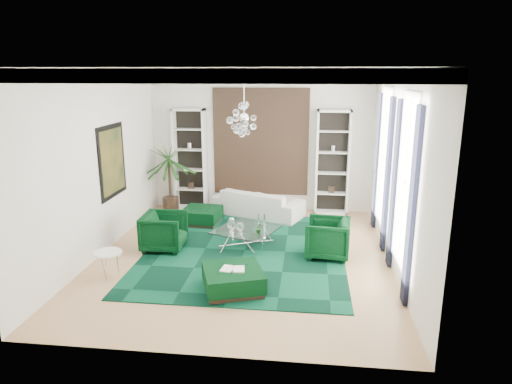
# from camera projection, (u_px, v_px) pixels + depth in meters

# --- Properties ---
(floor) EXTENTS (6.00, 7.00, 0.02)m
(floor) POSITION_uv_depth(u_px,v_px,m) (243.00, 257.00, 9.57)
(floor) COLOR tan
(floor) RESTS_ON ground
(ceiling) EXTENTS (6.00, 7.00, 0.02)m
(ceiling) POSITION_uv_depth(u_px,v_px,m) (242.00, 68.00, 8.60)
(ceiling) COLOR white
(ceiling) RESTS_ON ground
(wall_back) EXTENTS (6.00, 0.02, 3.80)m
(wall_back) POSITION_uv_depth(u_px,v_px,m) (261.00, 142.00, 12.46)
(wall_back) COLOR white
(wall_back) RESTS_ON ground
(wall_front) EXTENTS (6.00, 0.02, 3.80)m
(wall_front) POSITION_uv_depth(u_px,v_px,m) (202.00, 224.00, 5.72)
(wall_front) COLOR white
(wall_front) RESTS_ON ground
(wall_left) EXTENTS (0.02, 7.00, 3.80)m
(wall_left) POSITION_uv_depth(u_px,v_px,m) (98.00, 164.00, 9.43)
(wall_left) COLOR white
(wall_left) RESTS_ON ground
(wall_right) EXTENTS (0.02, 7.00, 3.80)m
(wall_right) POSITION_uv_depth(u_px,v_px,m) (397.00, 171.00, 8.75)
(wall_right) COLOR white
(wall_right) RESTS_ON ground
(crown_molding) EXTENTS (6.00, 7.00, 0.18)m
(crown_molding) POSITION_uv_depth(u_px,v_px,m) (242.00, 74.00, 8.63)
(crown_molding) COLOR white
(crown_molding) RESTS_ON ceiling
(ceiling_medallion) EXTENTS (0.90, 0.90, 0.05)m
(ceiling_medallion) POSITION_uv_depth(u_px,v_px,m) (244.00, 71.00, 8.90)
(ceiling_medallion) COLOR white
(ceiling_medallion) RESTS_ON ceiling
(tapestry) EXTENTS (2.50, 0.06, 2.80)m
(tapestry) POSITION_uv_depth(u_px,v_px,m) (261.00, 142.00, 12.41)
(tapestry) COLOR black
(tapestry) RESTS_ON wall_back
(shelving_left) EXTENTS (0.90, 0.38, 2.80)m
(shelving_left) POSITION_uv_depth(u_px,v_px,m) (190.00, 160.00, 12.61)
(shelving_left) COLOR white
(shelving_left) RESTS_ON floor
(shelving_right) EXTENTS (0.90, 0.38, 2.80)m
(shelving_right) POSITION_uv_depth(u_px,v_px,m) (333.00, 163.00, 12.18)
(shelving_right) COLOR white
(shelving_right) RESTS_ON floor
(painting) EXTENTS (0.04, 1.30, 1.60)m
(painting) POSITION_uv_depth(u_px,v_px,m) (113.00, 161.00, 10.01)
(painting) COLOR black
(painting) RESTS_ON wall_left
(window_near) EXTENTS (0.03, 1.10, 2.90)m
(window_near) POSITION_uv_depth(u_px,v_px,m) (406.00, 182.00, 7.89)
(window_near) COLOR white
(window_near) RESTS_ON wall_right
(curtain_near_a) EXTENTS (0.07, 0.30, 3.25)m
(curtain_near_a) POSITION_uv_depth(u_px,v_px,m) (412.00, 209.00, 7.21)
(curtain_near_a) COLOR black
(curtain_near_a) RESTS_ON floor
(curtain_near_b) EXTENTS (0.07, 0.30, 3.25)m
(curtain_near_b) POSITION_uv_depth(u_px,v_px,m) (394.00, 185.00, 8.71)
(curtain_near_b) COLOR black
(curtain_near_b) RESTS_ON floor
(window_far) EXTENTS (0.03, 1.10, 2.90)m
(window_far) POSITION_uv_depth(u_px,v_px,m) (384.00, 157.00, 10.19)
(window_far) COLOR white
(window_far) RESTS_ON wall_right
(curtain_far_a) EXTENTS (0.07, 0.30, 3.25)m
(curtain_far_a) POSITION_uv_depth(u_px,v_px,m) (387.00, 176.00, 9.51)
(curtain_far_a) COLOR black
(curtain_far_a) RESTS_ON floor
(curtain_far_b) EXTENTS (0.07, 0.30, 3.25)m
(curtain_far_b) POSITION_uv_depth(u_px,v_px,m) (377.00, 162.00, 11.01)
(curtain_far_b) COLOR black
(curtain_far_b) RESTS_ON floor
(rug) EXTENTS (4.20, 5.00, 0.02)m
(rug) POSITION_uv_depth(u_px,v_px,m) (245.00, 250.00, 9.86)
(rug) COLOR black
(rug) RESTS_ON floor
(sofa) EXTENTS (2.57, 1.75, 0.70)m
(sofa) POSITION_uv_depth(u_px,v_px,m) (258.00, 203.00, 12.22)
(sofa) COLOR silver
(sofa) RESTS_ON floor
(armchair_left) EXTENTS (0.92, 0.90, 0.81)m
(armchair_left) POSITION_uv_depth(u_px,v_px,m) (164.00, 231.00, 9.86)
(armchair_left) COLOR black
(armchair_left) RESTS_ON floor
(armchair_right) EXTENTS (0.98, 0.96, 0.81)m
(armchair_right) POSITION_uv_depth(u_px,v_px,m) (328.00, 238.00, 9.46)
(armchair_right) COLOR black
(armchair_right) RESTS_ON floor
(coffee_table) EXTENTS (1.55, 1.55, 0.41)m
(coffee_table) POSITION_uv_depth(u_px,v_px,m) (246.00, 238.00, 10.05)
(coffee_table) COLOR white
(coffee_table) RESTS_ON floor
(ottoman_side) EXTENTS (0.97, 0.97, 0.40)m
(ottoman_side) POSITION_uv_depth(u_px,v_px,m) (202.00, 216.00, 11.59)
(ottoman_side) COLOR black
(ottoman_side) RESTS_ON floor
(ottoman_front) EXTENTS (1.27, 1.27, 0.40)m
(ottoman_front) POSITION_uv_depth(u_px,v_px,m) (233.00, 280.00, 8.03)
(ottoman_front) COLOR black
(ottoman_front) RESTS_ON floor
(book) EXTENTS (0.42, 0.28, 0.03)m
(book) POSITION_uv_depth(u_px,v_px,m) (233.00, 269.00, 7.97)
(book) COLOR white
(book) RESTS_ON ottoman_front
(side_table) EXTENTS (0.65, 0.65, 0.50)m
(side_table) POSITION_uv_depth(u_px,v_px,m) (109.00, 265.00, 8.52)
(side_table) COLOR white
(side_table) RESTS_ON floor
(palm) EXTENTS (1.97, 1.97, 2.40)m
(palm) POSITION_uv_depth(u_px,v_px,m) (169.00, 169.00, 12.37)
(palm) COLOR #1D4917
(palm) RESTS_ON floor
(chandelier) EXTENTS (1.05, 1.05, 0.72)m
(chandelier) POSITION_uv_depth(u_px,v_px,m) (244.00, 118.00, 9.13)
(chandelier) COLOR white
(chandelier) RESTS_ON ceiling
(table_plant) EXTENTS (0.16, 0.15, 0.24)m
(table_plant) POSITION_uv_depth(u_px,v_px,m) (259.00, 228.00, 9.69)
(table_plant) COLOR #1D4917
(table_plant) RESTS_ON coffee_table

